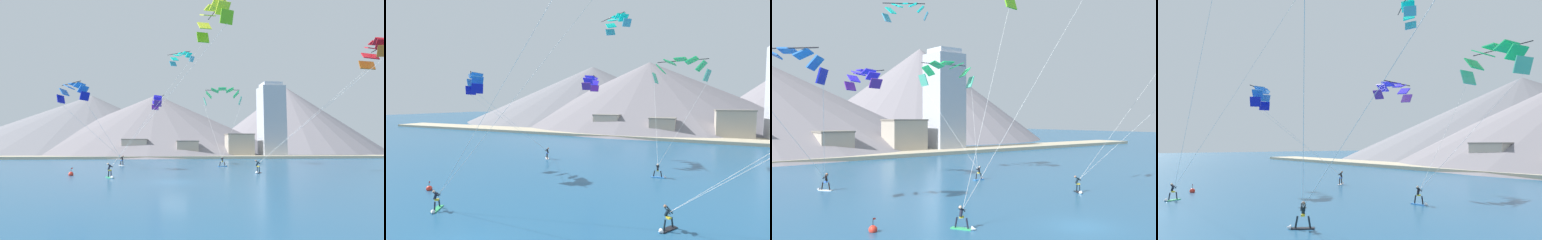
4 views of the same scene
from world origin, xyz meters
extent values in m
cube|color=black|center=(10.71, 8.40, 0.04)|extent=(1.16, 1.44, 0.07)
cylinder|color=#14232D|center=(10.93, 8.73, 0.43)|extent=(0.24, 0.27, 0.73)
cylinder|color=#14232D|center=(10.50, 8.07, 0.43)|extent=(0.24, 0.27, 0.73)
cube|color=yellow|center=(10.71, 8.40, 0.83)|extent=(0.39, 0.36, 0.12)
cylinder|color=#14232D|center=(10.62, 8.47, 1.17)|extent=(0.50, 0.43, 0.62)
cylinder|color=#14232D|center=(10.77, 8.51, 1.34)|extent=(0.49, 0.36, 0.40)
cylinder|color=#14232D|center=(10.64, 8.31, 1.34)|extent=(0.49, 0.36, 0.40)
cylinder|color=black|center=(10.85, 8.31, 1.31)|extent=(0.31, 0.45, 0.03)
sphere|color=#9E7051|center=(10.47, 8.56, 1.53)|extent=(0.22, 0.22, 0.22)
cone|color=white|center=(10.24, 7.67, 0.10)|extent=(0.47, 0.45, 0.36)
cube|color=#337FDB|center=(8.52, 21.01, 0.04)|extent=(1.47, 0.56, 0.07)
cylinder|color=black|center=(8.13, 20.98, 0.42)|extent=(0.25, 0.14, 0.71)
cylinder|color=black|center=(8.92, 21.05, 0.42)|extent=(0.25, 0.14, 0.71)
cube|color=yellow|center=(8.52, 21.01, 0.81)|extent=(0.25, 0.32, 0.12)
cylinder|color=black|center=(8.53, 20.96, 1.13)|extent=(0.24, 0.34, 0.60)
cylinder|color=black|center=(8.41, 21.05, 1.30)|extent=(0.12, 0.52, 0.39)
cylinder|color=black|center=(8.63, 21.07, 1.30)|extent=(0.12, 0.52, 0.39)
cylinder|color=black|center=(8.50, 21.24, 1.28)|extent=(0.52, 0.08, 0.03)
sphere|color=beige|center=(8.54, 20.88, 1.52)|extent=(0.22, 0.22, 0.22)
cone|color=white|center=(9.39, 21.09, 0.10)|extent=(0.33, 0.38, 0.36)
cube|color=white|center=(-8.46, 24.57, 0.04)|extent=(1.21, 1.42, 0.07)
cylinder|color=black|center=(-8.23, 24.25, 0.45)|extent=(0.25, 0.28, 0.77)
cylinder|color=black|center=(-8.70, 24.89, 0.45)|extent=(0.25, 0.28, 0.77)
cube|color=blue|center=(-8.46, 24.57, 0.87)|extent=(0.41, 0.39, 0.12)
cylinder|color=black|center=(-8.40, 24.61, 1.22)|extent=(0.45, 0.41, 0.65)
cylinder|color=black|center=(-8.41, 24.45, 1.40)|extent=(0.50, 0.40, 0.42)
cylinder|color=black|center=(-8.56, 24.65, 1.40)|extent=(0.50, 0.40, 0.42)
cylinder|color=black|center=(-8.63, 24.45, 1.37)|extent=(0.33, 0.44, 0.03)
sphere|color=#9E7051|center=(-8.31, 24.68, 1.63)|extent=(0.24, 0.24, 0.24)
cone|color=white|center=(-8.98, 25.27, 0.10)|extent=(0.47, 0.45, 0.36)
cube|color=#33B266|center=(-6.74, 4.35, 0.04)|extent=(1.08, 1.47, 0.07)
cylinder|color=black|center=(-6.94, 4.69, 0.41)|extent=(0.21, 0.26, 0.69)
cylinder|color=black|center=(-6.55, 4.00, 0.41)|extent=(0.21, 0.26, 0.69)
cube|color=yellow|center=(-6.74, 4.35, 0.79)|extent=(0.36, 0.33, 0.12)
cylinder|color=black|center=(-6.82, 4.30, 1.11)|extent=(0.43, 0.37, 0.59)
cylinder|color=black|center=(-6.79, 4.45, 1.27)|extent=(0.47, 0.31, 0.38)
cylinder|color=black|center=(-6.68, 4.25, 1.27)|extent=(0.47, 0.31, 0.38)
cylinder|color=black|center=(-6.57, 4.44, 1.25)|extent=(0.28, 0.47, 0.03)
sphere|color=beige|center=(-6.93, 4.24, 1.47)|extent=(0.21, 0.21, 0.21)
cone|color=white|center=(-6.32, 3.59, 0.10)|extent=(0.46, 0.44, 0.36)
cube|color=#49B995|center=(6.87, 30.57, 12.36)|extent=(0.80, 1.98, 1.61)
cube|color=#20D069|center=(7.65, 30.55, 13.67)|extent=(1.37, 2.08, 1.38)
cube|color=#20D069|center=(8.88, 30.40, 14.56)|extent=(1.77, 2.14, 0.93)
cube|color=#20D069|center=(10.36, 30.13, 14.87)|extent=(1.93, 2.16, 0.31)
cube|color=#20D069|center=(11.82, 29.81, 14.56)|extent=(1.91, 2.13, 0.93)
cube|color=#20D069|center=(13.01, 29.47, 13.67)|extent=(1.64, 2.05, 1.38)
cube|color=#49B995|center=(13.75, 29.19, 12.36)|extent=(1.15, 1.94, 1.61)
cylinder|color=black|center=(10.52, 30.96, 14.79)|extent=(6.96, 0.78, 0.10)
cylinder|color=silver|center=(7.60, 25.88, 6.44)|extent=(1.84, 9.32, 10.35)
cylinder|color=silver|center=(11.20, 25.16, 6.44)|extent=(5.42, 7.88, 10.35)
cube|color=#1219A8|center=(-12.35, 14.48, 10.43)|extent=(1.28, 1.26, 1.27)
cube|color=blue|center=(-12.72, 14.93, 11.47)|extent=(1.61, 1.54, 1.14)
cube|color=blue|center=(-13.43, 15.55, 12.17)|extent=(1.78, 1.74, 0.80)
cube|color=blue|center=(-14.35, 16.25, 12.42)|extent=(1.79, 1.82, 0.31)
cube|color=blue|center=(-15.31, 16.88, 12.17)|extent=(1.67, 1.80, 0.80)
cube|color=blue|center=(-16.14, 17.34, 11.47)|extent=(1.39, 1.68, 1.14)
cube|color=#1219A8|center=(-16.67, 17.54, 10.43)|extent=(1.00, 1.45, 1.27)
cylinder|color=black|center=(-14.70, 15.75, 12.51)|extent=(3.85, 3.66, 0.10)
cylinder|color=silver|center=(-10.47, 19.41, 5.61)|extent=(3.73, 10.11, 8.50)
cylinder|color=silver|center=(-12.71, 20.99, 5.61)|extent=(8.21, 6.95, 8.50)
cylinder|color=silver|center=(-1.21, 7.88, 9.38)|extent=(10.76, 6.93, 16.28)
cylinder|color=silver|center=(-0.19, 4.36, 9.38)|extent=(12.80, 0.17, 16.28)
cube|color=#59268D|center=(-3.09, 31.23, 11.13)|extent=(1.44, 0.93, 1.14)
cube|color=#3B29EB|center=(-2.91, 30.56, 12.00)|extent=(1.48, 1.20, 0.96)
cube|color=#3B29EB|center=(-2.74, 29.62, 12.57)|extent=(1.51, 1.34, 0.65)
cube|color=#3B29EB|center=(-2.58, 28.54, 12.77)|extent=(1.52, 1.32, 0.25)
cube|color=#3B29EB|center=(-2.46, 27.45, 12.57)|extent=(1.51, 1.24, 0.65)
cube|color=#3B29EB|center=(-2.39, 26.50, 12.00)|extent=(1.49, 1.03, 0.96)
cube|color=#59268D|center=(-2.39, 25.81, 11.13)|extent=(1.45, 0.70, 1.14)
cylinder|color=black|center=(-1.97, 28.62, 12.71)|extent=(1.35, 5.48, 0.10)
cube|color=#45A4BF|center=(3.75, 25.04, 19.37)|extent=(1.17, 1.50, 1.13)
cube|color=#0CEECF|center=(3.21, 25.35, 20.17)|extent=(1.42, 1.66, 1.02)
cube|color=#0CEECF|center=(2.53, 25.88, 20.69)|extent=(1.61, 1.72, 0.78)
cube|color=#0CEECF|center=(1.82, 26.57, 20.88)|extent=(1.71, 1.70, 0.42)
cube|color=#0CEECF|center=(1.17, 27.31, 20.69)|extent=(1.72, 1.59, 0.78)
cube|color=#0CEECF|center=(0.67, 28.01, 20.17)|extent=(1.67, 1.40, 1.02)
cube|color=#45A4BF|center=(0.39, 28.56, 19.37)|extent=(1.51, 1.14, 1.13)
cylinder|color=black|center=(1.39, 26.15, 20.74)|extent=(4.17, 2.82, 0.10)
sphere|color=red|center=(-11.65, 7.22, 0.15)|extent=(0.56, 0.56, 0.56)
cylinder|color=black|center=(-11.65, 7.22, 0.65)|extent=(0.04, 0.04, 0.44)
cube|color=red|center=(-11.56, 7.22, 0.83)|extent=(0.18, 0.01, 0.12)
cube|color=#BCAD8E|center=(0.00, 56.33, 0.35)|extent=(180.00, 10.00, 0.70)
cube|color=#A89E8E|center=(21.14, 60.58, 3.41)|extent=(7.85, 5.78, 6.81)
cube|color=slate|center=(21.14, 60.58, 6.96)|extent=(8.16, 6.01, 0.30)
cube|color=#A89E8E|center=(5.24, 58.92, 2.34)|extent=(6.15, 5.34, 4.69)
cube|color=slate|center=(5.24, 58.92, 4.84)|extent=(6.39, 5.55, 0.30)
cube|color=#B7AD9E|center=(-10.09, 60.93, 2.60)|extent=(7.13, 5.03, 5.21)
cube|color=gray|center=(-10.09, 60.93, 5.36)|extent=(7.41, 5.23, 0.30)
cone|color=slate|center=(-38.25, 123.32, 14.35)|extent=(127.88, 127.88, 28.70)
cone|color=gray|center=(-5.56, 108.00, 13.42)|extent=(115.48, 115.48, 26.83)
camera|label=1|loc=(-0.70, -28.52, 3.32)|focal=28.00mm
camera|label=2|loc=(11.96, -9.57, 8.57)|focal=24.00mm
camera|label=3|loc=(-23.66, -17.79, 7.21)|focal=40.00mm
camera|label=4|loc=(31.41, -3.14, 5.27)|focal=35.00mm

